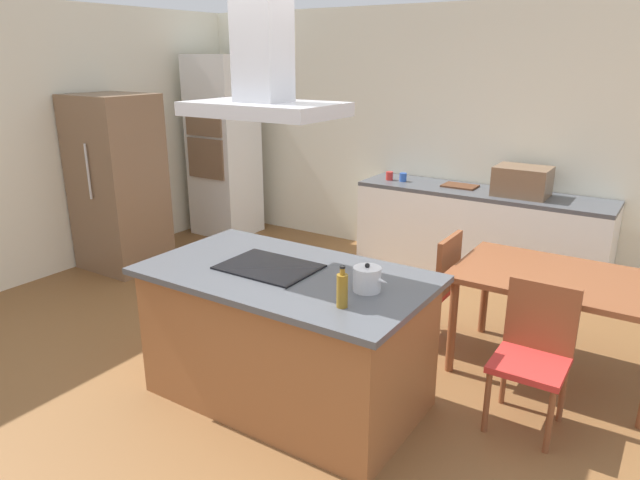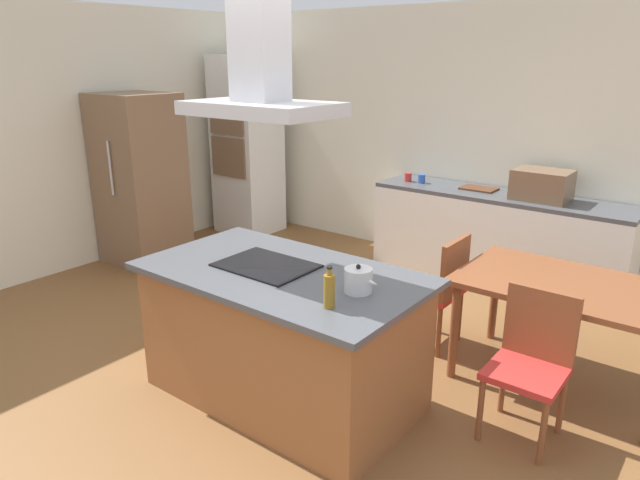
# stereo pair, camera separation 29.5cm
# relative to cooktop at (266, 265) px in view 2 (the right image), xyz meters

# --- Properties ---
(ground) EXTENTS (16.00, 16.00, 0.00)m
(ground) POSITION_rel_cooktop_xyz_m (0.13, 1.50, -0.91)
(ground) COLOR brown
(wall_back) EXTENTS (7.20, 0.10, 2.70)m
(wall_back) POSITION_rel_cooktop_xyz_m (0.13, 3.25, 0.44)
(wall_back) COLOR silver
(wall_back) RESTS_ON ground
(wall_left) EXTENTS (0.10, 8.80, 2.70)m
(wall_left) POSITION_rel_cooktop_xyz_m (-3.32, 1.00, 0.44)
(wall_left) COLOR silver
(wall_left) RESTS_ON ground
(kitchen_island) EXTENTS (1.82, 1.03, 0.90)m
(kitchen_island) POSITION_rel_cooktop_xyz_m (0.13, 0.00, -0.45)
(kitchen_island) COLOR #995B33
(kitchen_island) RESTS_ON ground
(cooktop) EXTENTS (0.60, 0.44, 0.01)m
(cooktop) POSITION_rel_cooktop_xyz_m (0.00, 0.00, 0.00)
(cooktop) COLOR black
(cooktop) RESTS_ON kitchen_island
(tea_kettle) EXTENTS (0.21, 0.16, 0.17)m
(tea_kettle) POSITION_rel_cooktop_xyz_m (0.70, 0.02, 0.07)
(tea_kettle) COLOR silver
(tea_kettle) RESTS_ON kitchen_island
(olive_oil_bottle) EXTENTS (0.06, 0.06, 0.23)m
(olive_oil_bottle) POSITION_rel_cooktop_xyz_m (0.70, -0.25, 0.09)
(olive_oil_bottle) COLOR olive
(olive_oil_bottle) RESTS_ON kitchen_island
(back_counter) EXTENTS (2.49, 0.62, 0.90)m
(back_counter) POSITION_rel_cooktop_xyz_m (0.44, 2.88, -0.46)
(back_counter) COLOR white
(back_counter) RESTS_ON ground
(countertop_microwave) EXTENTS (0.50, 0.38, 0.28)m
(countertop_microwave) POSITION_rel_cooktop_xyz_m (0.82, 2.88, 0.13)
(countertop_microwave) COLOR brown
(countertop_microwave) RESTS_ON back_counter
(coffee_mug_red) EXTENTS (0.08, 0.08, 0.09)m
(coffee_mug_red) POSITION_rel_cooktop_xyz_m (-0.56, 2.84, 0.04)
(coffee_mug_red) COLOR red
(coffee_mug_red) RESTS_ON back_counter
(coffee_mug_blue) EXTENTS (0.08, 0.08, 0.09)m
(coffee_mug_blue) POSITION_rel_cooktop_xyz_m (-0.41, 2.86, 0.04)
(coffee_mug_blue) COLOR #2D56B2
(coffee_mug_blue) RESTS_ON back_counter
(cutting_board) EXTENTS (0.34, 0.24, 0.02)m
(cutting_board) POSITION_rel_cooktop_xyz_m (0.19, 2.93, 0.00)
(cutting_board) COLOR #59331E
(cutting_board) RESTS_ON back_counter
(wall_oven_stack) EXTENTS (0.70, 0.66, 2.20)m
(wall_oven_stack) POSITION_rel_cooktop_xyz_m (-2.77, 2.65, 0.20)
(wall_oven_stack) COLOR white
(wall_oven_stack) RESTS_ON ground
(refrigerator) EXTENTS (0.80, 0.73, 1.82)m
(refrigerator) POSITION_rel_cooktop_xyz_m (-2.85, 1.09, 0.00)
(refrigerator) COLOR brown
(refrigerator) RESTS_ON ground
(dining_table) EXTENTS (1.40, 0.90, 0.75)m
(dining_table) POSITION_rel_cooktop_xyz_m (1.53, 1.29, -0.24)
(dining_table) COLOR brown
(dining_table) RESTS_ON ground
(chair_at_left_end) EXTENTS (0.42, 0.42, 0.89)m
(chair_at_left_end) POSITION_rel_cooktop_xyz_m (0.62, 1.29, -0.40)
(chair_at_left_end) COLOR red
(chair_at_left_end) RESTS_ON ground
(chair_facing_island) EXTENTS (0.42, 0.42, 0.89)m
(chair_facing_island) POSITION_rel_cooktop_xyz_m (1.53, 0.62, -0.40)
(chair_facing_island) COLOR red
(chair_facing_island) RESTS_ON ground
(range_hood) EXTENTS (0.90, 0.55, 0.78)m
(range_hood) POSITION_rel_cooktop_xyz_m (0.00, 0.00, 1.20)
(range_hood) COLOR #ADADB2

